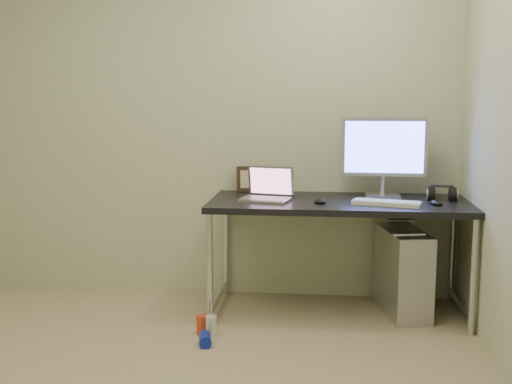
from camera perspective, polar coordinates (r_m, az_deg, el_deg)
The scene contains 16 objects.
wall_back at distance 4.55m, azimuth -4.31°, elevation 6.42°, with size 3.50×0.02×2.50m, color beige.
desk at distance 4.18m, azimuth 7.36°, elevation -1.77°, with size 1.66×0.73×0.75m.
tower_computer at distance 4.32m, azimuth 12.93°, elevation -6.96°, with size 0.34×0.57×0.59m.
cable_a at distance 4.56m, azimuth 11.93°, elevation -4.52°, with size 0.01×0.01×0.70m, color black.
cable_b at distance 4.56m, azimuth 13.08°, elevation -4.83°, with size 0.01×0.01×0.72m, color black.
can_red at distance 3.94m, azimuth -4.84°, elevation -11.67°, with size 0.07×0.07×0.12m, color red.
can_white at distance 3.90m, azimuth -4.01°, elevation -11.81°, with size 0.07×0.07×0.12m, color silver.
can_blue at distance 3.79m, azimuth -4.55°, elevation -12.92°, with size 0.07×0.07×0.13m, color #1124AD.
laptop at distance 4.15m, azimuth 1.03°, elevation -0.03°, with size 0.35×0.31×0.21m.
monitor at distance 4.33m, azimuth 11.31°, elevation 3.62°, with size 0.56×0.17×0.53m.
keyboard at distance 4.04m, azimuth 11.53°, elevation -0.96°, with size 0.41×0.14×0.03m, color silver.
mouse_right at distance 4.12m, azimuth 15.74°, elevation -0.84°, with size 0.07×0.11×0.04m, color black.
mouse_left at distance 4.05m, azimuth 5.69°, elevation -0.69°, with size 0.07×0.12×0.04m, color black.
headphones at distance 4.30m, azimuth 16.19°, elevation -0.28°, with size 0.19×0.11×0.12m.
picture_frame at distance 4.50m, azimuth -0.31°, elevation 1.17°, with size 0.22×0.03×0.18m, color black.
webcam at distance 4.43m, azimuth 1.96°, elevation 0.94°, with size 0.04×0.03×0.11m.
Camera 1 is at (0.83, -2.72, 1.43)m, focal length 45.00 mm.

